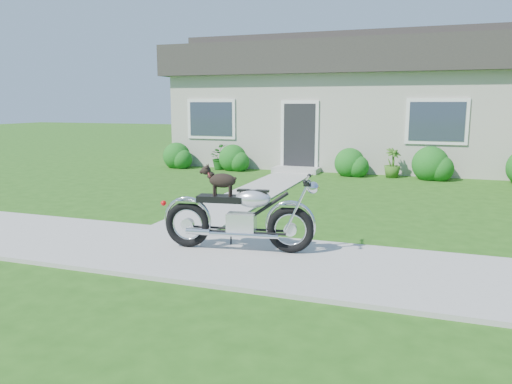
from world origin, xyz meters
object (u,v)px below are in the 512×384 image
motorcycle_with_dog (240,214)px  house (362,102)px  potted_plant_right (392,163)px  potted_plant_left (219,157)px

motorcycle_with_dog → house: bearing=81.6°
house → motorcycle_with_dog: (-0.09, -11.76, -1.60)m
house → potted_plant_right: bearing=-68.3°
potted_plant_right → potted_plant_left: bearing=180.0°
motorcycle_with_dog → potted_plant_left: bearing=107.6°
house → potted_plant_left: 5.61m
potted_plant_right → motorcycle_with_dog: motorcycle_with_dog is taller
potted_plant_right → motorcycle_with_dog: bearing=-99.9°
house → motorcycle_with_dog: size_ratio=5.68×
potted_plant_left → motorcycle_with_dog: motorcycle_with_dog is taller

